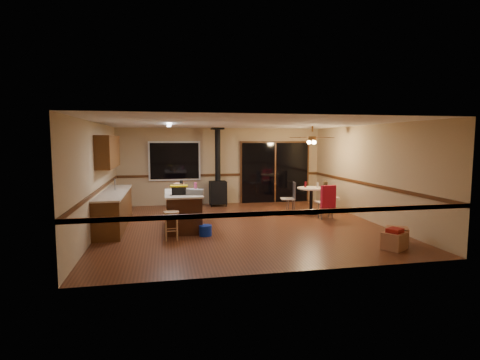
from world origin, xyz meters
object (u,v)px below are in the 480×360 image
object	(u,v)px
toolbox_grey	(195,192)
box_under_window	(192,200)
kitchen_island	(183,210)
chair_left	(291,194)
toolbox_black	(179,191)
chair_near	(328,198)
box_corner_a	(394,241)
box_corner_b	(397,236)
blue_bucket	(205,230)
wood_stove	(218,184)
dining_table	(311,196)
chair_right	(326,193)
bar_stool	(171,226)

from	to	relation	value
toolbox_grey	box_under_window	xyz separation A→B (m)	(0.18, 3.50, -0.75)
kitchen_island	chair_left	bearing A→B (deg)	21.31
toolbox_black	chair_left	distance (m)	3.74
chair_near	box_under_window	world-z (taller)	chair_near
chair_near	box_corner_a	xyz separation A→B (m)	(0.10, -2.96, -0.43)
kitchen_island	box_corner_b	distance (m)	4.94
toolbox_grey	box_corner_a	size ratio (longest dim) A/B	0.89
blue_bucket	chair_near	xyz separation A→B (m)	(3.52, 1.14, 0.47)
wood_stove	toolbox_grey	distance (m)	3.61
kitchen_island	dining_table	world-z (taller)	kitchen_island
dining_table	chair_left	distance (m)	0.60
wood_stove	toolbox_grey	world-z (taller)	wood_stove
chair_right	box_corner_b	distance (m)	3.65
bar_stool	chair_near	size ratio (longest dim) A/B	0.90
chair_right	chair_near	bearing A→B (deg)	-112.05
toolbox_grey	chair_right	xyz separation A→B (m)	(4.12, 1.70, -0.37)
chair_left	box_corner_a	world-z (taller)	chair_left
chair_near	dining_table	bearing A→B (deg)	98.12
dining_table	box_corner_b	distance (m)	3.56
box_corner_a	box_corner_b	world-z (taller)	box_corner_b
box_corner_b	wood_stove	bearing A→B (deg)	119.70
dining_table	box_under_window	bearing A→B (deg)	150.69
chair_left	wood_stove	bearing A→B (deg)	137.73
chair_near	toolbox_grey	bearing A→B (deg)	-169.22
kitchen_island	blue_bucket	distance (m)	1.01
toolbox_black	chair_right	distance (m)	4.79
toolbox_grey	chair_near	bearing A→B (deg)	10.78
kitchen_island	dining_table	size ratio (longest dim) A/B	2.01
dining_table	box_under_window	size ratio (longest dim) A/B	1.57
kitchen_island	chair_left	distance (m)	3.50
blue_bucket	toolbox_grey	bearing A→B (deg)	113.94
chair_right	box_under_window	xyz separation A→B (m)	(-3.93, 1.79, -0.39)
toolbox_black	bar_stool	world-z (taller)	toolbox_black
toolbox_black	box_corner_a	world-z (taller)	toolbox_black
chair_left	box_under_window	world-z (taller)	chair_left
chair_left	chair_near	distance (m)	1.20
dining_table	box_under_window	world-z (taller)	dining_table
dining_table	chair_near	world-z (taller)	chair_near
box_corner_b	kitchen_island	bearing A→B (deg)	152.03
toolbox_grey	blue_bucket	world-z (taller)	toolbox_grey
kitchen_island	chair_right	xyz separation A→B (m)	(4.38, 1.31, 0.14)
bar_stool	box_under_window	world-z (taller)	bar_stool
wood_stove	chair_near	world-z (taller)	wood_stove
toolbox_grey	box_corner_a	world-z (taller)	toolbox_grey
bar_stool	dining_table	bearing A→B (deg)	28.16
kitchen_island	blue_bucket	xyz separation A→B (m)	(0.46, -0.83, -0.33)
toolbox_grey	wood_stove	bearing A→B (deg)	73.33
chair_right	box_corner_b	xyz separation A→B (m)	(-0.02, -3.62, -0.42)
toolbox_black	bar_stool	size ratio (longest dim) A/B	0.54
kitchen_island	dining_table	bearing A→B (deg)	17.17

